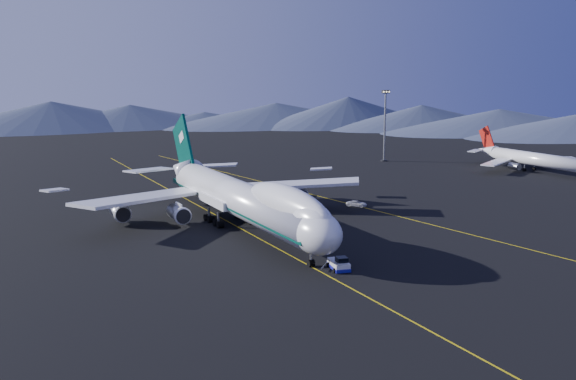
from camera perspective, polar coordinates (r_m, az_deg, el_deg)
name	(u,v)px	position (r m, az deg, el deg)	size (l,w,h in m)	color
ground	(241,228)	(119.16, -4.24, -3.43)	(500.00, 500.00, 0.00)	black
taxiway_line_main	(241,228)	(119.16, -4.24, -3.43)	(0.25, 220.00, 0.01)	gold
taxiway_line_side	(348,204)	(141.58, 5.37, -1.21)	(0.25, 200.00, 0.01)	gold
boeing_747	(240,198)	(117.93, -4.28, -0.69)	(59.62, 72.43, 19.37)	silver
pushback_tug	(339,265)	(95.05, 4.53, -6.67)	(3.36, 4.92, 1.97)	silver
second_jet	(531,159)	(199.79, 20.80, 2.62)	(37.12, 41.93, 11.93)	silver
service_van	(357,204)	(138.69, 6.12, -1.21)	(2.04, 4.43, 1.23)	silver
floodlight_mast	(385,125)	(209.15, 8.60, 5.70)	(2.82, 2.11, 22.79)	black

